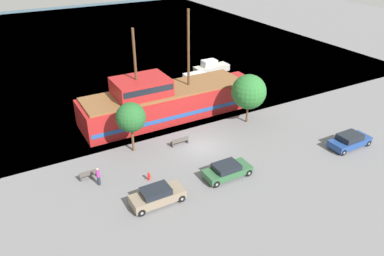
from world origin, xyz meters
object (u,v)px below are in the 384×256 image
at_px(fire_hydrant, 149,176).
at_px(bench_promenade_west, 180,141).
at_px(parked_car_curb_front, 350,141).
at_px(bench_promenade_east, 88,174).
at_px(moored_boat_dockside, 198,80).
at_px(parked_car_curb_rear, 227,170).
at_px(moored_boat_outer, 211,67).
at_px(pirate_ship, 165,101).
at_px(pedestrian_walking_near, 98,176).
at_px(parked_car_curb_mid, 157,196).

distance_m(fire_hydrant, bench_promenade_west, 6.42).
xyz_separation_m(parked_car_curb_front, bench_promenade_east, (-24.11, 7.36, -0.28)).
bearing_deg(bench_promenade_west, moored_boat_dockside, 53.58).
bearing_deg(bench_promenade_east, bench_promenade_west, 7.04).
bearing_deg(moored_boat_dockside, parked_car_curb_rear, -113.33).
xyz_separation_m(moored_boat_dockside, moored_boat_outer, (4.46, 3.75, 0.01)).
distance_m(pirate_ship, parked_car_curb_rear, 13.50).
relative_size(pirate_ship, moored_boat_outer, 3.82).
bearing_deg(parked_car_curb_front, fire_hydrant, 166.77).
bearing_deg(moored_boat_outer, pedestrian_walking_near, -140.11).
bearing_deg(fire_hydrant, pirate_ship, 57.90).
relative_size(moored_boat_dockside, bench_promenade_west, 3.97).
distance_m(parked_car_curb_front, pedestrian_walking_near, 24.33).
xyz_separation_m(moored_boat_outer, parked_car_curb_front, (0.36, -25.45, 0.01)).
distance_m(moored_boat_dockside, fire_hydrant, 22.59).
xyz_separation_m(pirate_ship, fire_hydrant, (-6.62, -10.56, -1.54)).
relative_size(bench_promenade_east, bench_promenade_west, 0.85).
xyz_separation_m(parked_car_curb_mid, parked_car_curb_rear, (6.81, 0.29, -0.07)).
xyz_separation_m(moored_boat_outer, parked_car_curb_rear, (-13.07, -23.71, -0.04)).
height_order(parked_car_curb_rear, bench_promenade_west, parked_car_curb_rear).
distance_m(parked_car_curb_rear, pedestrian_walking_near, 11.02).
distance_m(bench_promenade_east, bench_promenade_west, 9.66).
xyz_separation_m(moored_boat_dockside, bench_promenade_west, (-9.70, -13.15, -0.24)).
bearing_deg(pedestrian_walking_near, parked_car_curb_front, -14.42).
height_order(moored_boat_dockside, bench_promenade_west, moored_boat_dockside).
xyz_separation_m(fire_hydrant, pedestrian_walking_near, (-3.97, 1.45, 0.44)).
height_order(moored_boat_outer, bench_promenade_east, moored_boat_outer).
bearing_deg(fire_hydrant, bench_promenade_east, 148.62).
bearing_deg(bench_promenade_east, pirate_ship, 35.01).
distance_m(parked_car_curb_front, bench_promenade_west, 16.85).
distance_m(moored_boat_outer, parked_car_curb_rear, 27.08).
bearing_deg(pirate_ship, parked_car_curb_front, -49.45).
bearing_deg(bench_promenade_west, parked_car_curb_front, -30.48).
bearing_deg(moored_boat_dockside, parked_car_curb_mid, -127.29).
distance_m(pirate_ship, bench_promenade_west, 6.96).
bearing_deg(parked_car_curb_mid, parked_car_curb_front, -4.07).
height_order(parked_car_curb_front, parked_car_curb_mid, parked_car_curb_mid).
bearing_deg(pedestrian_walking_near, parked_car_curb_mid, -54.28).
height_order(moored_boat_outer, bench_promenade_west, moored_boat_outer).
relative_size(parked_car_curb_rear, pedestrian_walking_near, 2.53).
height_order(fire_hydrant, bench_promenade_east, bench_promenade_east).
xyz_separation_m(pirate_ship, parked_car_curb_front, (12.97, -15.16, -1.24)).
relative_size(pirate_ship, fire_hydrant, 27.13).
height_order(parked_car_curb_mid, bench_promenade_west, parked_car_curb_mid).
relative_size(fire_hydrant, bench_promenade_east, 0.49).
bearing_deg(pedestrian_walking_near, pirate_ship, 40.68).
distance_m(moored_boat_dockside, pedestrian_walking_near, 24.41).
distance_m(moored_boat_dockside, parked_car_curb_rear, 21.74).
distance_m(parked_car_curb_mid, bench_promenade_east, 7.08).
distance_m(parked_car_curb_mid, pedestrian_walking_near, 5.69).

